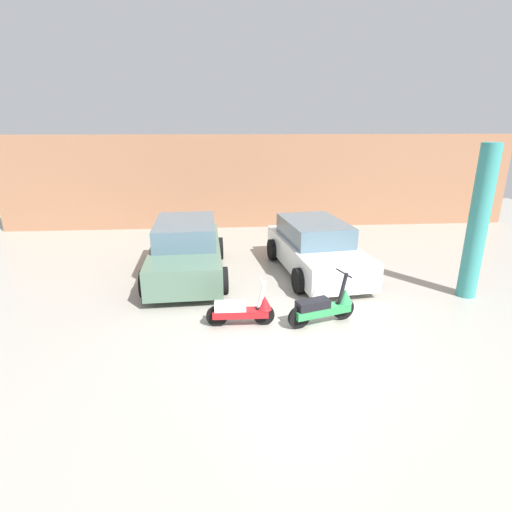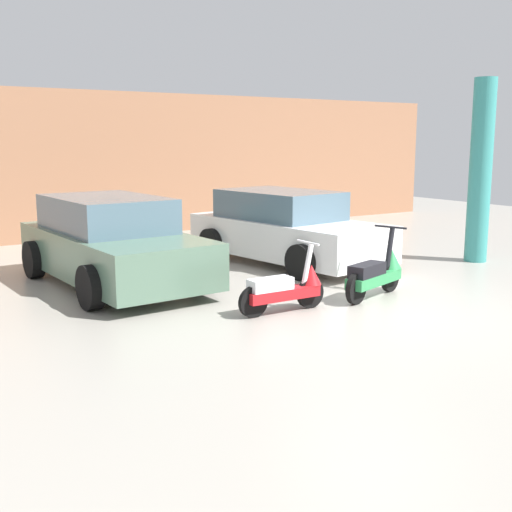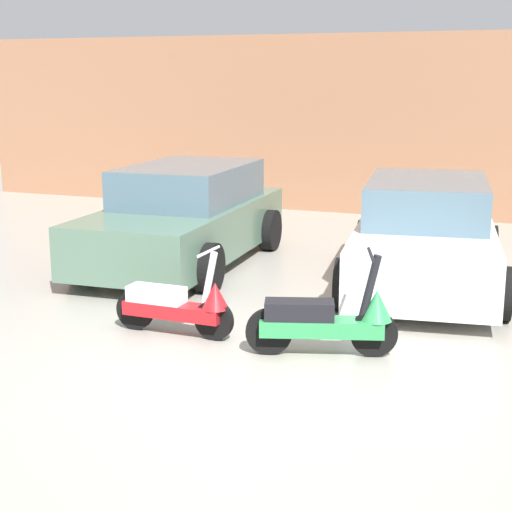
% 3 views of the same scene
% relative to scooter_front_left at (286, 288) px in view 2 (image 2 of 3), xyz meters
% --- Properties ---
extents(ground_plane, '(28.00, 28.00, 0.00)m').
position_rel_scooter_front_left_xyz_m(ground_plane, '(1.11, -0.62, -0.34)').
color(ground_plane, '#9E998E').
extents(wall_back, '(19.60, 0.12, 3.50)m').
position_rel_scooter_front_left_xyz_m(wall_back, '(1.11, 8.08, 1.41)').
color(wall_back, '#9E6B4C').
rests_on(wall_back, ground_plane).
extents(scooter_front_left, '(1.37, 0.49, 0.96)m').
position_rel_scooter_front_left_xyz_m(scooter_front_left, '(0.00, 0.00, 0.00)').
color(scooter_front_left, black).
rests_on(scooter_front_left, ground_plane).
extents(scooter_front_right, '(1.45, 0.72, 1.04)m').
position_rel_scooter_front_left_xyz_m(scooter_front_right, '(1.65, -0.03, 0.03)').
color(scooter_front_right, black).
rests_on(scooter_front_right, ground_plane).
extents(car_rear_left, '(2.20, 4.30, 1.43)m').
position_rel_scooter_front_left_xyz_m(car_rear_left, '(-1.38, 2.99, 0.34)').
color(car_rear_left, '#51705B').
rests_on(car_rear_left, ground_plane).
extents(car_rear_center, '(2.39, 4.28, 1.39)m').
position_rel_scooter_front_left_xyz_m(car_rear_center, '(2.10, 2.97, 0.32)').
color(car_rear_center, white).
rests_on(car_rear_center, ground_plane).
extents(support_column_side, '(0.43, 0.43, 3.50)m').
position_rel_scooter_front_left_xyz_m(support_column_side, '(5.33, 1.07, 1.41)').
color(support_column_side, teal).
rests_on(support_column_side, ground_plane).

